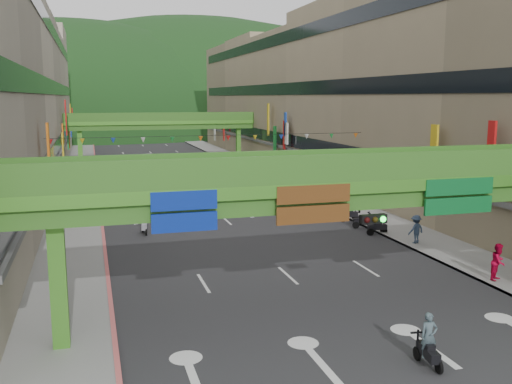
{
  "coord_description": "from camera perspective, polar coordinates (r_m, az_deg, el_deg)",
  "views": [
    {
      "loc": [
        -9.64,
        -15.14,
        9.28
      ],
      "look_at": [
        0.0,
        18.0,
        3.5
      ],
      "focal_mm": 40.0,
      "sensor_mm": 36.0,
      "label": 1
    }
  ],
  "objects": [
    {
      "name": "road_slab",
      "position": [
        66.5,
        -7.73,
        1.41
      ],
      "size": [
        18.0,
        140.0,
        0.02
      ],
      "primitive_type": "cube",
      "color": "#28282B",
      "rests_on": "ground"
    },
    {
      "name": "sidewalk_left",
      "position": [
        65.81,
        -17.24,
        1.04
      ],
      "size": [
        4.0,
        140.0,
        0.15
      ],
      "primitive_type": "cube",
      "color": "gray",
      "rests_on": "ground"
    },
    {
      "name": "sidewalk_right",
      "position": [
        68.95,
        1.35,
        1.83
      ],
      "size": [
        4.0,
        140.0,
        0.15
      ],
      "primitive_type": "cube",
      "color": "gray",
      "rests_on": "ground"
    },
    {
      "name": "curb_left",
      "position": [
        65.79,
        -15.59,
        1.13
      ],
      "size": [
        0.2,
        140.0,
        0.18
      ],
      "primitive_type": "cube",
      "color": "#CC5959",
      "rests_on": "ground"
    },
    {
      "name": "curb_right",
      "position": [
        68.41,
        -0.17,
        1.79
      ],
      "size": [
        0.2,
        140.0,
        0.18
      ],
      "primitive_type": "cube",
      "color": "gray",
      "rests_on": "ground"
    },
    {
      "name": "building_row_right",
      "position": [
        71.13,
        7.57,
        9.57
      ],
      "size": [
        12.8,
        95.0,
        19.0
      ],
      "color": "gray",
      "rests_on": "ground"
    },
    {
      "name": "overpass_near",
      "position": [
        23.45,
        10.87,
        -0.68
      ],
      "size": [
        28.0,
        12.27,
        7.1
      ],
      "color": "#4C9E2D",
      "rests_on": "ground"
    },
    {
      "name": "overpass_far",
      "position": [
        80.81,
        -9.41,
        6.63
      ],
      "size": [
        28.0,
        2.2,
        7.1
      ],
      "color": "#4C9E2D",
      "rests_on": "ground"
    },
    {
      "name": "hill_left",
      "position": [
        175.47,
        -18.05,
        6.01
      ],
      "size": [
        168.0,
        140.0,
        112.0
      ],
      "primitive_type": "ellipsoid",
      "color": "#1C4419",
      "rests_on": "ground"
    },
    {
      "name": "hill_right",
      "position": [
        198.41,
        -6.19,
        6.77
      ],
      "size": [
        208.0,
        176.0,
        128.0
      ],
      "primitive_type": "ellipsoid",
      "color": "#1C4419",
      "rests_on": "ground"
    },
    {
      "name": "bunting_string",
      "position": [
        46.28,
        -4.17,
        5.37
      ],
      "size": [
        26.0,
        0.36,
        0.47
      ],
      "color": "black",
      "rests_on": "ground"
    },
    {
      "name": "scooter_rider_near",
      "position": [
        21.21,
        16.88,
        -14.19
      ],
      "size": [
        0.68,
        1.6,
        1.96
      ],
      "color": "black",
      "rests_on": "ground"
    },
    {
      "name": "scooter_rider_mid",
      "position": [
        51.22,
        -0.78,
        0.38
      ],
      "size": [
        1.0,
        1.6,
        2.22
      ],
      "color": "black",
      "rests_on": "ground"
    },
    {
      "name": "scooter_rider_left",
      "position": [
        39.65,
        -11.12,
        -2.59
      ],
      "size": [
        1.11,
        1.6,
        2.16
      ],
      "color": "#95939C",
      "rests_on": "ground"
    },
    {
      "name": "scooter_rider_far",
      "position": [
        44.56,
        -5.2,
        -1.08
      ],
      "size": [
        0.94,
        1.6,
        2.19
      ],
      "color": "maroon",
      "rests_on": "ground"
    },
    {
      "name": "parked_scooter_row",
      "position": [
        42.45,
        9.94,
        -2.54
      ],
      "size": [
        1.6,
        7.21,
        1.08
      ],
      "color": "black",
      "rests_on": "ground"
    },
    {
      "name": "car_silver",
      "position": [
        81.3,
        -10.74,
        3.28
      ],
      "size": [
        1.94,
        4.37,
        1.39
      ],
      "primitive_type": "imported",
      "rotation": [
        0.0,
        0.0,
        -0.11
      ],
      "color": "#9999A0",
      "rests_on": "ground"
    },
    {
      "name": "car_yellow",
      "position": [
        74.69,
        -4.85,
        2.86
      ],
      "size": [
        1.97,
        4.12,
        1.36
      ],
      "primitive_type": "imported",
      "rotation": [
        0.0,
        0.0,
        -0.09
      ],
      "color": "#C3BF0F",
      "rests_on": "ground"
    },
    {
      "name": "pedestrian_red",
      "position": [
        31.36,
        23.07,
        -6.7
      ],
      "size": [
        1.15,
        1.08,
        1.88
      ],
      "primitive_type": "imported",
      "rotation": [
        0.0,
        0.0,
        0.55
      ],
      "color": "#C50530",
      "rests_on": "ground"
    },
    {
      "name": "pedestrian_dark",
      "position": [
        58.64,
        3.32,
        1.29
      ],
      "size": [
        1.15,
        0.71,
        1.82
      ],
      "primitive_type": "imported",
      "rotation": [
        0.0,
        0.0,
        -0.27
      ],
      "color": "#21202A",
      "rests_on": "ground"
    },
    {
      "name": "pedestrian_blue",
      "position": [
        37.34,
        15.69,
        -3.82
      ],
      "size": [
        0.94,
        0.72,
        1.8
      ],
      "primitive_type": "imported",
      "rotation": [
        0.0,
        0.0,
        3.38
      ],
      "color": "#293A52",
      "rests_on": "ground"
    }
  ]
}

